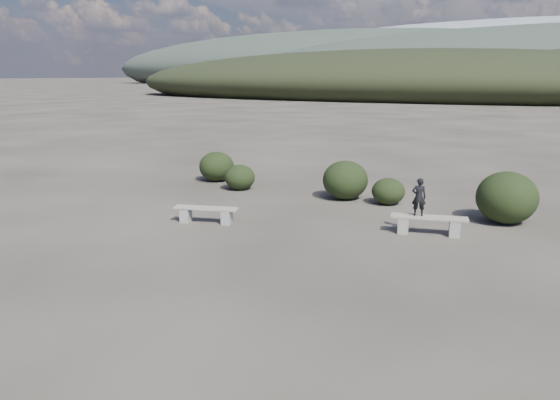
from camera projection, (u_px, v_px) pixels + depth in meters
The scene contains 10 objects.
ground at pixel (230, 295), 10.60m from camera, with size 1200.00×1200.00×0.00m, color #2F2A25.
bench_left at pixel (206, 213), 15.69m from camera, with size 1.89×0.92×0.46m.
bench_right at pixel (429, 223), 14.55m from camera, with size 2.04×0.89×0.50m.
seated_person at pixel (419, 197), 14.46m from camera, with size 0.37×0.25×1.03m, color black.
shrub_a at pixel (240, 177), 20.22m from camera, with size 1.14×1.14×0.93m, color black.
shrub_b at pixel (345, 180), 18.64m from camera, with size 1.55×1.55×1.33m, color black.
shrub_c at pixel (388, 191), 17.92m from camera, with size 1.09×1.09×0.87m, color black.
shrub_d at pixel (507, 198), 15.58m from camera, with size 1.71×1.71×1.50m, color black.
shrub_f at pixel (217, 166), 21.85m from camera, with size 1.40×1.40×1.18m, color black.
mountain_ridges at pixel (556, 63), 302.46m from camera, with size 500.00×400.00×56.00m.
Camera 1 is at (5.56, -8.27, 4.17)m, focal length 35.00 mm.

